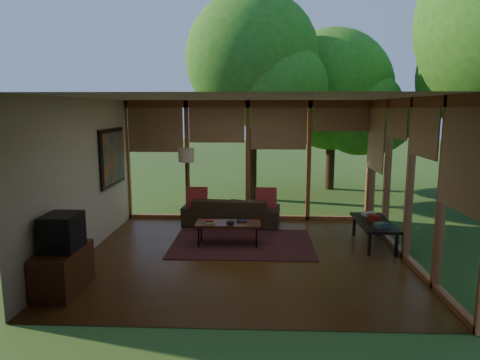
{
  "coord_description": "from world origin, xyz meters",
  "views": [
    {
      "loc": [
        0.23,
        -7.09,
        2.53
      ],
      "look_at": [
        -0.1,
        0.7,
        1.22
      ],
      "focal_mm": 32.0,
      "sensor_mm": 36.0,
      "label": 1
    }
  ],
  "objects_px": {
    "media_cabinet": "(63,270)",
    "coffee_table": "(228,224)",
    "floor_lamp": "(186,159)",
    "television": "(62,232)",
    "sofa": "(231,211)",
    "side_console": "(374,224)"
  },
  "relations": [
    {
      "from": "media_cabinet",
      "to": "television",
      "type": "height_order",
      "value": "television"
    },
    {
      "from": "sofa",
      "to": "side_console",
      "type": "xyz_separation_m",
      "value": [
        2.74,
        -1.3,
        0.11
      ]
    },
    {
      "from": "television",
      "to": "floor_lamp",
      "type": "distance_m",
      "value": 4.01
    },
    {
      "from": "side_console",
      "to": "floor_lamp",
      "type": "bearing_deg",
      "value": 157.14
    },
    {
      "from": "floor_lamp",
      "to": "side_console",
      "type": "distance_m",
      "value": 4.2
    },
    {
      "from": "media_cabinet",
      "to": "coffee_table",
      "type": "distance_m",
      "value": 3.03
    },
    {
      "from": "television",
      "to": "floor_lamp",
      "type": "height_order",
      "value": "floor_lamp"
    },
    {
      "from": "coffee_table",
      "to": "side_console",
      "type": "distance_m",
      "value": 2.72
    },
    {
      "from": "floor_lamp",
      "to": "media_cabinet",
      "type": "bearing_deg",
      "value": -106.28
    },
    {
      "from": "sofa",
      "to": "side_console",
      "type": "bearing_deg",
      "value": 159.87
    },
    {
      "from": "coffee_table",
      "to": "floor_lamp",
      "type": "bearing_deg",
      "value": 121.75
    },
    {
      "from": "coffee_table",
      "to": "sofa",
      "type": "bearing_deg",
      "value": 90.93
    },
    {
      "from": "media_cabinet",
      "to": "television",
      "type": "bearing_deg",
      "value": 0.0
    },
    {
      "from": "sofa",
      "to": "media_cabinet",
      "type": "distance_m",
      "value": 4.13
    },
    {
      "from": "sofa",
      "to": "side_console",
      "type": "height_order",
      "value": "sofa"
    },
    {
      "from": "sofa",
      "to": "coffee_table",
      "type": "height_order",
      "value": "sofa"
    },
    {
      "from": "sofa",
      "to": "media_cabinet",
      "type": "relative_size",
      "value": 2.08
    },
    {
      "from": "media_cabinet",
      "to": "side_console",
      "type": "relative_size",
      "value": 0.71
    },
    {
      "from": "sofa",
      "to": "television",
      "type": "xyz_separation_m",
      "value": [
        -2.11,
        -3.53,
        0.55
      ]
    },
    {
      "from": "sofa",
      "to": "media_cabinet",
      "type": "xyz_separation_m",
      "value": [
        -2.13,
        -3.53,
        -0.0
      ]
    },
    {
      "from": "floor_lamp",
      "to": "side_console",
      "type": "relative_size",
      "value": 1.18
    },
    {
      "from": "sofa",
      "to": "floor_lamp",
      "type": "xyz_separation_m",
      "value": [
        -1.02,
        0.28,
        1.1
      ]
    }
  ]
}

